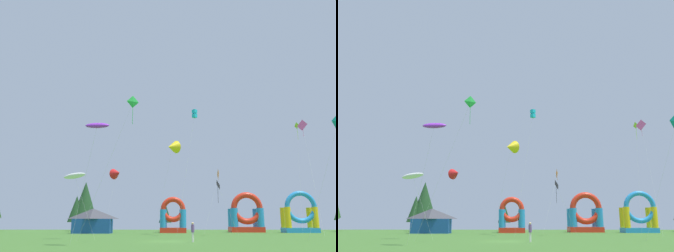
% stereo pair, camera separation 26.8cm
% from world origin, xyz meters
% --- Properties ---
extents(ground_plane, '(120.00, 120.00, 0.00)m').
position_xyz_m(ground_plane, '(0.00, 0.00, 0.00)').
color(ground_plane, '#3D6B28').
extents(kite_red_delta, '(3.05, 3.05, 11.38)m').
position_xyz_m(kite_red_delta, '(-9.67, 29.48, 10.36)').
color(kite_red_delta, red).
rests_on(kite_red_delta, ground_plane).
extents(kite_lime_diamond, '(2.06, 3.87, 18.18)m').
position_xyz_m(kite_lime_diamond, '(21.80, 24.22, 17.48)').
color(kite_lime_diamond, '#8CD826').
rests_on(kite_lime_diamond, ground_plane).
extents(kite_white_parafoil, '(3.83, 1.23, 7.50)m').
position_xyz_m(kite_white_parafoil, '(-10.57, 4.62, 6.90)').
color(kite_white_parafoil, white).
rests_on(kite_white_parafoil, ground_plane).
extents(kite_purple_parafoil, '(3.04, 1.53, 10.07)m').
position_xyz_m(kite_purple_parafoil, '(-5.72, -7.30, 9.65)').
color(kite_purple_parafoil, purple).
rests_on(kite_purple_parafoil, ground_plane).
extents(kite_green_diamond, '(5.75, 2.22, 13.77)m').
position_xyz_m(kite_green_diamond, '(-3.35, -2.42, 13.16)').
color(kite_green_diamond, green).
rests_on(kite_green_diamond, ground_plane).
extents(kite_cyan_box, '(3.10, 2.86, 17.47)m').
position_xyz_m(kite_cyan_box, '(3.70, 13.74, 16.83)').
color(kite_cyan_box, '#19B7CC').
rests_on(kite_cyan_box, ground_plane).
extents(kite_black_diamond, '(3.39, 1.55, 7.42)m').
position_xyz_m(kite_black_diamond, '(6.93, 16.52, 6.84)').
color(kite_black_diamond, black).
rests_on(kite_black_diamond, ground_plane).
extents(kite_yellow_delta, '(4.26, 4.19, 14.45)m').
position_xyz_m(kite_yellow_delta, '(0.48, 20.33, 13.35)').
color(kite_yellow_delta, yellow).
rests_on(kite_yellow_delta, ground_plane).
extents(kite_pink_diamond, '(1.17, 6.39, 16.95)m').
position_xyz_m(kite_pink_diamond, '(20.83, 18.83, 16.22)').
color(kite_pink_diamond, '#EA599E').
rests_on(kite_pink_diamond, ground_plane).
extents(kite_orange_diamond, '(3.25, 3.87, 10.76)m').
position_xyz_m(kite_orange_diamond, '(8.75, 29.08, 10.11)').
color(kite_orange_diamond, orange).
rests_on(kite_orange_diamond, ground_plane).
extents(person_near_camera, '(0.41, 0.41, 1.80)m').
position_xyz_m(person_near_camera, '(2.44, -1.51, 1.07)').
color(person_near_camera, silver).
rests_on(person_near_camera, ground_plane).
extents(inflatable_orange_dome, '(4.58, 4.09, 6.15)m').
position_xyz_m(inflatable_orange_dome, '(0.52, 30.10, 2.32)').
color(inflatable_orange_dome, red).
rests_on(inflatable_orange_dome, ground_plane).
extents(inflatable_yellow_castle, '(5.87, 3.84, 7.23)m').
position_xyz_m(inflatable_yellow_castle, '(23.13, 30.86, 2.75)').
color(inflatable_yellow_castle, '#268CD8').
rests_on(inflatable_yellow_castle, ground_plane).
extents(inflatable_blue_arch, '(6.14, 4.82, 7.26)m').
position_xyz_m(inflatable_blue_arch, '(14.19, 34.18, 2.66)').
color(inflatable_blue_arch, red).
rests_on(inflatable_blue_arch, ground_plane).
extents(festival_tent, '(6.28, 3.35, 4.05)m').
position_xyz_m(festival_tent, '(-12.97, 26.65, 2.02)').
color(festival_tent, '#19478C').
rests_on(festival_tent, ground_plane).
extents(tree_row_2, '(3.64, 3.64, 7.39)m').
position_xyz_m(tree_row_2, '(-20.41, 44.29, 4.57)').
color(tree_row_2, '#4C331E').
rests_on(tree_row_2, ground_plane).
extents(tree_row_3, '(5.14, 5.14, 10.49)m').
position_xyz_m(tree_row_3, '(-18.81, 45.12, 6.53)').
color(tree_row_3, '#4C331E').
rests_on(tree_row_3, ground_plane).
extents(tree_row_4, '(2.68, 2.68, 5.91)m').
position_xyz_m(tree_row_4, '(-1.20, 43.44, 3.78)').
color(tree_row_4, '#4C331E').
rests_on(tree_row_4, ground_plane).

